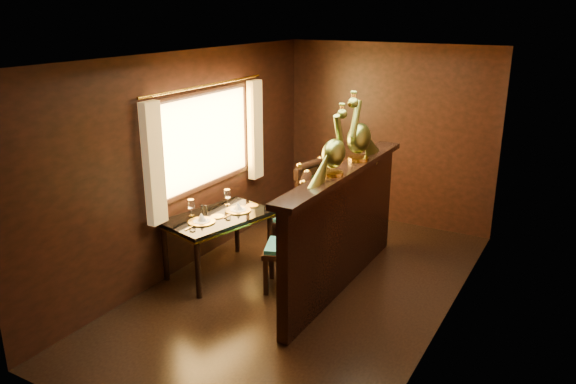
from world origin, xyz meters
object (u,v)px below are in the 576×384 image
Objects in this scene: peacock_right at (360,125)px; peacock_left at (334,141)px; chair_left at (297,231)px; chair_right at (304,208)px; dining_table at (218,221)px.

peacock_left is at bearing -90.00° from peacock_right.
chair_left is 1.02× the size of chair_right.
chair_left is at bearing -56.36° from chair_right.
peacock_right is at bearing 90.00° from peacock_left.
peacock_right is at bearing 42.25° from dining_table.
chair_right is at bearing 134.31° from peacock_left.
dining_table is at bearing 164.58° from chair_left.
chair_left is 1.89× the size of peacock_left.
chair_left is at bearing 179.15° from peacock_left.
chair_left is at bearing 20.27° from dining_table.
chair_right is at bearing 90.79° from chair_left.
dining_table is 1.05× the size of chair_right.
peacock_left reaches higher than dining_table.
dining_table is 1.91m from peacock_right.
chair_left is 1.30m from peacock_right.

